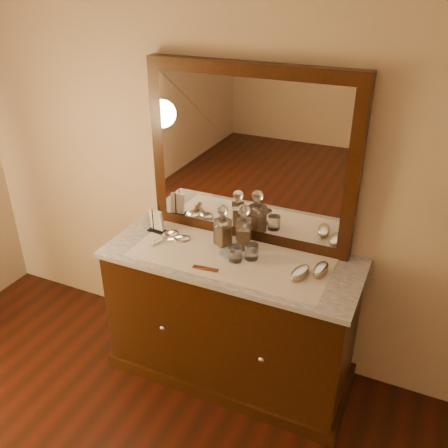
# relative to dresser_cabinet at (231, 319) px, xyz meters

# --- Properties ---
(dresser_cabinet) EXTENTS (1.40, 0.55, 0.82)m
(dresser_cabinet) POSITION_rel_dresser_cabinet_xyz_m (0.00, 0.00, 0.00)
(dresser_cabinet) COLOR black
(dresser_cabinet) RESTS_ON floor
(dresser_plinth) EXTENTS (1.46, 0.59, 0.08)m
(dresser_plinth) POSITION_rel_dresser_cabinet_xyz_m (0.00, 0.00, -0.37)
(dresser_plinth) COLOR black
(dresser_plinth) RESTS_ON floor
(knob_left) EXTENTS (0.04, 0.04, 0.04)m
(knob_left) POSITION_rel_dresser_cabinet_xyz_m (-0.30, -0.28, 0.04)
(knob_left) COLOR silver
(knob_left) RESTS_ON dresser_cabinet
(knob_right) EXTENTS (0.04, 0.04, 0.04)m
(knob_right) POSITION_rel_dresser_cabinet_xyz_m (0.30, -0.28, 0.04)
(knob_right) COLOR silver
(knob_right) RESTS_ON dresser_cabinet
(marble_top) EXTENTS (1.44, 0.59, 0.03)m
(marble_top) POSITION_rel_dresser_cabinet_xyz_m (0.00, 0.00, 0.42)
(marble_top) COLOR white
(marble_top) RESTS_ON dresser_cabinet
(mirror_frame) EXTENTS (1.20, 0.08, 1.00)m
(mirror_frame) POSITION_rel_dresser_cabinet_xyz_m (0.00, 0.25, 0.94)
(mirror_frame) COLOR black
(mirror_frame) RESTS_ON marble_top
(mirror_glass) EXTENTS (1.06, 0.01, 0.86)m
(mirror_glass) POSITION_rel_dresser_cabinet_xyz_m (0.00, 0.21, 0.94)
(mirror_glass) COLOR white
(mirror_glass) RESTS_ON marble_top
(lace_runner) EXTENTS (1.10, 0.45, 0.00)m
(lace_runner) POSITION_rel_dresser_cabinet_xyz_m (0.00, -0.02, 0.44)
(lace_runner) COLOR white
(lace_runner) RESTS_ON marble_top
(pin_dish) EXTENTS (0.09, 0.09, 0.01)m
(pin_dish) POSITION_rel_dresser_cabinet_xyz_m (-0.03, -0.01, 0.45)
(pin_dish) COLOR white
(pin_dish) RESTS_ON lace_runner
(comb) EXTENTS (0.14, 0.04, 0.01)m
(comb) POSITION_rel_dresser_cabinet_xyz_m (-0.07, -0.18, 0.45)
(comb) COLOR brown
(comb) RESTS_ON lace_runner
(napkin_rack) EXTENTS (0.12, 0.08, 0.16)m
(napkin_rack) POSITION_rel_dresser_cabinet_xyz_m (-0.53, 0.08, 0.51)
(napkin_rack) COLOR black
(napkin_rack) RESTS_ON marble_top
(decanter_left) EXTENTS (0.10, 0.10, 0.25)m
(decanter_left) POSITION_rel_dresser_cabinet_xyz_m (-0.10, 0.09, 0.54)
(decanter_left) COLOR #9C6216
(decanter_left) RESTS_ON lace_runner
(decanter_right) EXTENTS (0.11, 0.11, 0.28)m
(decanter_right) POSITION_rel_dresser_cabinet_xyz_m (0.03, 0.10, 0.55)
(decanter_right) COLOR #9C6216
(decanter_right) RESTS_ON lace_runner
(brush_near) EXTENTS (0.10, 0.17, 0.04)m
(brush_near) POSITION_rel_dresser_cabinet_xyz_m (0.40, -0.04, 0.47)
(brush_near) COLOR tan
(brush_near) RESTS_ON lace_runner
(brush_far) EXTENTS (0.07, 0.15, 0.04)m
(brush_far) POSITION_rel_dresser_cabinet_xyz_m (0.49, 0.03, 0.46)
(brush_far) COLOR tan
(brush_far) RESTS_ON lace_runner
(hand_mirror_outer) EXTENTS (0.11, 0.23, 0.02)m
(hand_mirror_outer) POSITION_rel_dresser_cabinet_xyz_m (-0.43, 0.04, 0.45)
(hand_mirror_outer) COLOR silver
(hand_mirror_outer) RESTS_ON lace_runner
(hand_mirror_inner) EXTENTS (0.20, 0.17, 0.02)m
(hand_mirror_inner) POSITION_rel_dresser_cabinet_xyz_m (-0.35, 0.03, 0.45)
(hand_mirror_inner) COLOR silver
(hand_mirror_inner) RESTS_ON lace_runner
(tumblers) EXTENTS (0.15, 0.13, 0.09)m
(tumblers) POSITION_rel_dresser_cabinet_xyz_m (0.07, -0.01, 0.49)
(tumblers) COLOR white
(tumblers) RESTS_ON lace_runner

